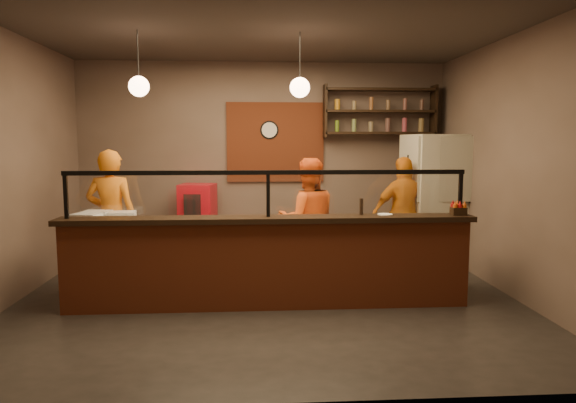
{
  "coord_description": "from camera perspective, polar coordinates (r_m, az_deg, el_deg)",
  "views": [
    {
      "loc": [
        -0.16,
        -6.04,
        1.89
      ],
      "look_at": [
        0.26,
        0.3,
        1.16
      ],
      "focal_mm": 32.0,
      "sensor_mm": 36.0,
      "label": 1
    }
  ],
  "objects": [
    {
      "name": "floor",
      "position": [
        6.33,
        -2.25,
        -10.84
      ],
      "size": [
        6.0,
        6.0,
        0.0
      ],
      "primitive_type": "plane",
      "color": "black",
      "rests_on": "ground"
    },
    {
      "name": "ceiling",
      "position": [
        6.18,
        -2.39,
        18.76
      ],
      "size": [
        6.0,
        6.0,
        0.0
      ],
      "primitive_type": "plane",
      "rotation": [
        3.14,
        0.0,
        0.0
      ],
      "color": "#3A322D",
      "rests_on": "wall_back"
    },
    {
      "name": "wall_back",
      "position": [
        8.55,
        -2.76,
        4.58
      ],
      "size": [
        6.0,
        0.0,
        6.0
      ],
      "primitive_type": "plane",
      "rotation": [
        1.57,
        0.0,
        0.0
      ],
      "color": "brown",
      "rests_on": "floor"
    },
    {
      "name": "wall_left",
      "position": [
        6.68,
        -29.02,
        3.23
      ],
      "size": [
        0.0,
        5.0,
        5.0
      ],
      "primitive_type": "plane",
      "rotation": [
        1.57,
        0.0,
        1.57
      ],
      "color": "brown",
      "rests_on": "floor"
    },
    {
      "name": "wall_right",
      "position": [
        6.82,
        23.81,
        3.54
      ],
      "size": [
        0.0,
        5.0,
        5.0
      ],
      "primitive_type": "plane",
      "rotation": [
        1.57,
        0.0,
        -1.57
      ],
      "color": "brown",
      "rests_on": "floor"
    },
    {
      "name": "wall_front",
      "position": [
        3.56,
        -1.25,
        1.86
      ],
      "size": [
        6.0,
        0.0,
        6.0
      ],
      "primitive_type": "plane",
      "rotation": [
        -1.57,
        0.0,
        0.0
      ],
      "color": "brown",
      "rests_on": "floor"
    },
    {
      "name": "brick_patch",
      "position": [
        8.52,
        -1.41,
        6.6
      ],
      "size": [
        1.6,
        0.04,
        1.3
      ],
      "primitive_type": "cube",
      "color": "#943E20",
      "rests_on": "wall_back"
    },
    {
      "name": "service_counter",
      "position": [
        5.91,
        -2.19,
        -7.07
      ],
      "size": [
        4.6,
        0.25,
        1.0
      ],
      "primitive_type": "cube",
      "color": "#943E20",
      "rests_on": "floor"
    },
    {
      "name": "counter_ledge",
      "position": [
        5.81,
        -2.21,
        -1.98
      ],
      "size": [
        4.7,
        0.37,
        0.06
      ],
      "primitive_type": "cube",
      "color": "black",
      "rests_on": "service_counter"
    },
    {
      "name": "worktop_cabinet",
      "position": [
        6.41,
        -2.31,
        -6.68
      ],
      "size": [
        4.6,
        0.75,
        0.85
      ],
      "primitive_type": "cube",
      "color": "gray",
      "rests_on": "floor"
    },
    {
      "name": "worktop",
      "position": [
        6.32,
        -2.33,
        -2.7
      ],
      "size": [
        4.6,
        0.75,
        0.05
      ],
      "primitive_type": "cube",
      "color": "silver",
      "rests_on": "worktop_cabinet"
    },
    {
      "name": "sneeze_guard",
      "position": [
        5.77,
        -2.23,
        1.36
      ],
      "size": [
        4.5,
        0.05,
        0.52
      ],
      "color": "white",
      "rests_on": "counter_ledge"
    },
    {
      "name": "wall_shelving",
      "position": [
        8.63,
        10.15,
        9.82
      ],
      "size": [
        1.84,
        0.28,
        0.85
      ],
      "color": "black",
      "rests_on": "wall_back"
    },
    {
      "name": "wall_clock",
      "position": [
        8.51,
        -2.09,
        7.94
      ],
      "size": [
        0.3,
        0.04,
        0.3
      ],
      "primitive_type": "cylinder",
      "rotation": [
        1.57,
        0.0,
        0.0
      ],
      "color": "black",
      "rests_on": "wall_back"
    },
    {
      "name": "pendant_left",
      "position": [
        6.42,
        -16.23,
        12.2
      ],
      "size": [
        0.24,
        0.24,
        0.77
      ],
      "color": "black",
      "rests_on": "ceiling"
    },
    {
      "name": "pendant_right",
      "position": [
        6.3,
        1.32,
        12.57
      ],
      "size": [
        0.24,
        0.24,
        0.77
      ],
      "color": "black",
      "rests_on": "ceiling"
    },
    {
      "name": "cook_left",
      "position": [
        7.19,
        -19.03,
        -1.71
      ],
      "size": [
        0.68,
        0.47,
        1.81
      ],
      "primitive_type": "imported",
      "rotation": [
        0.0,
        0.0,
        3.09
      ],
      "color": "orange",
      "rests_on": "floor"
    },
    {
      "name": "cook_mid",
      "position": [
        6.95,
        2.19,
        -2.12
      ],
      "size": [
        0.86,
        0.69,
        1.69
      ],
      "primitive_type": "imported",
      "rotation": [
        0.0,
        0.0,
        3.2
      ],
      "color": "#D64D14",
      "rests_on": "floor"
    },
    {
      "name": "cook_right",
      "position": [
        7.74,
        12.8,
        -1.38
      ],
      "size": [
        1.03,
        0.51,
        1.69
      ],
      "primitive_type": "imported",
      "rotation": [
        0.0,
        0.0,
        3.24
      ],
      "color": "orange",
      "rests_on": "floor"
    },
    {
      "name": "fridge",
      "position": [
        8.17,
        15.95,
        0.08
      ],
      "size": [
        0.94,
        0.89,
        2.01
      ],
      "primitive_type": "cube",
      "rotation": [
        0.0,
        0.0,
        0.14
      ],
      "color": "beige",
      "rests_on": "floor"
    },
    {
      "name": "red_cooler",
      "position": [
        8.34,
        -9.97,
        -2.33
      ],
      "size": [
        0.6,
        0.56,
        1.24
      ],
      "primitive_type": "cube",
      "rotation": [
        0.0,
        0.0,
        -0.15
      ],
      "color": "#B50C19",
      "rests_on": "floor"
    },
    {
      "name": "pizza_dough",
      "position": [
        6.48,
        7.61,
        -2.26
      ],
      "size": [
        0.57,
        0.57,
        0.01
      ],
      "primitive_type": "cylinder",
      "rotation": [
        0.0,
        0.0,
        -0.16
      ],
      "color": "beige",
      "rests_on": "worktop"
    },
    {
      "name": "prep_tub_a",
      "position": [
        6.57,
        -17.96,
        -1.76
      ],
      "size": [
        0.34,
        0.28,
        0.16
      ],
      "primitive_type": "cube",
      "rotation": [
        0.0,
        0.0,
        0.1
      ],
      "color": "silver",
      "rests_on": "worktop"
    },
    {
      "name": "prep_tub_b",
      "position": [
        6.74,
        -20.46,
        -1.65
      ],
      "size": [
        0.34,
        0.29,
        0.16
      ],
      "primitive_type": "cube",
      "rotation": [
        0.0,
        0.0,
        -0.11
      ],
      "color": "silver",
      "rests_on": "worktop"
    },
    {
      "name": "prep_tub_c",
      "position": [
        6.57,
        -21.44,
        -1.91
      ],
      "size": [
        0.36,
        0.32,
        0.15
      ],
      "primitive_type": "cube",
      "rotation": [
        0.0,
        0.0,
        -0.26
      ],
      "color": "silver",
      "rests_on": "worktop"
    },
    {
      "name": "rolling_pin",
      "position": [
        6.25,
        -6.86,
        -2.35
      ],
      "size": [
        0.35,
        0.07,
        0.06
      ],
      "primitive_type": "cylinder",
      "rotation": [
        0.0,
        1.57,
        -0.04
      ],
      "color": "yellow",
      "rests_on": "worktop"
    },
    {
      "name": "condiment_caddy",
      "position": [
        6.25,
        18.41,
        -1.02
      ],
      "size": [
        0.16,
        0.13,
        0.09
      ],
      "primitive_type": "cube",
      "rotation": [
        0.0,
        0.0,
        -0.01
      ],
      "color": "black",
      "rests_on": "counter_ledge"
    },
    {
      "name": "pepper_mill",
      "position": [
        6.0,
        8.15,
        -0.57
      ],
      "size": [
        0.05,
        0.05,
        0.19
      ],
      "primitive_type": "cylinder",
      "rotation": [
        0.0,
        0.0,
        -0.28
      ],
      "color": "black",
      "rests_on": "counter_ledge"
    },
    {
      "name": "small_plate",
      "position": [
        6.04,
        10.74,
        -1.42
      ],
      "size": [
        0.22,
        0.22,
        0.01
      ],
      "primitive_type": "cylinder",
      "rotation": [
        0.0,
        0.0,
        -0.37
      ],
      "color": "white",
      "rests_on": "counter_ledge"
    }
  ]
}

